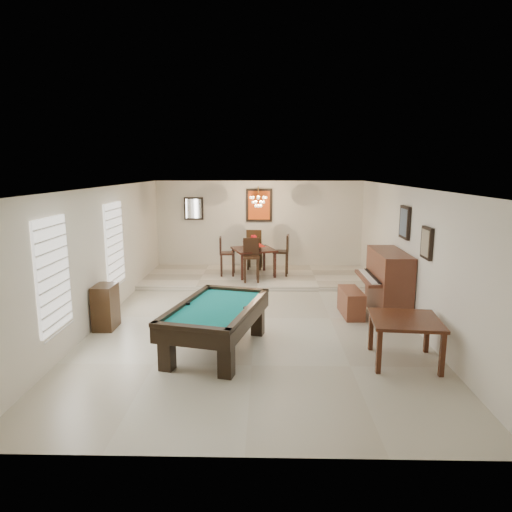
{
  "coord_description": "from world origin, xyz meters",
  "views": [
    {
      "loc": [
        0.21,
        -8.75,
        2.96
      ],
      "look_at": [
        0.0,
        0.6,
        1.15
      ],
      "focal_mm": 32.0,
      "sensor_mm": 36.0,
      "label": 1
    }
  ],
  "objects_px": {
    "dining_chair_south": "(251,260)",
    "chandelier": "(258,198)",
    "pool_table": "(217,329)",
    "piano_bench": "(351,302)",
    "square_table": "(404,340)",
    "dining_chair_north": "(255,249)",
    "dining_chair_west": "(227,256)",
    "dining_table": "(254,260)",
    "upright_piano": "(381,283)",
    "apothecary_chest": "(106,307)",
    "dining_chair_east": "(281,255)",
    "flower_vase": "(254,239)"
  },
  "relations": [
    {
      "from": "dining_chair_south",
      "to": "chandelier",
      "type": "relative_size",
      "value": 1.82
    },
    {
      "from": "pool_table",
      "to": "piano_bench",
      "type": "relative_size",
      "value": 2.34
    },
    {
      "from": "square_table",
      "to": "piano_bench",
      "type": "bearing_deg",
      "value": 99.81
    },
    {
      "from": "square_table",
      "to": "dining_chair_north",
      "type": "bearing_deg",
      "value": 112.03
    },
    {
      "from": "dining_chair_south",
      "to": "dining_chair_west",
      "type": "distance_m",
      "value": 0.95
    },
    {
      "from": "dining_table",
      "to": "dining_chair_south",
      "type": "relative_size",
      "value": 0.94
    },
    {
      "from": "upright_piano",
      "to": "pool_table",
      "type": "bearing_deg",
      "value": -148.4
    },
    {
      "from": "apothecary_chest",
      "to": "dining_chair_east",
      "type": "distance_m",
      "value": 5.17
    },
    {
      "from": "pool_table",
      "to": "chandelier",
      "type": "distance_m",
      "value": 5.23
    },
    {
      "from": "flower_vase",
      "to": "chandelier",
      "type": "distance_m",
      "value": 1.11
    },
    {
      "from": "upright_piano",
      "to": "apothecary_chest",
      "type": "bearing_deg",
      "value": -170.22
    },
    {
      "from": "upright_piano",
      "to": "dining_chair_west",
      "type": "distance_m",
      "value": 4.46
    },
    {
      "from": "apothecary_chest",
      "to": "flower_vase",
      "type": "relative_size",
      "value": 3.17
    },
    {
      "from": "piano_bench",
      "to": "flower_vase",
      "type": "distance_m",
      "value": 3.73
    },
    {
      "from": "dining_table",
      "to": "dining_chair_east",
      "type": "height_order",
      "value": "dining_chair_east"
    },
    {
      "from": "dining_chair_north",
      "to": "dining_chair_west",
      "type": "bearing_deg",
      "value": 54.69
    },
    {
      "from": "piano_bench",
      "to": "chandelier",
      "type": "xyz_separation_m",
      "value": [
        -1.95,
        2.97,
        1.94
      ]
    },
    {
      "from": "upright_piano",
      "to": "flower_vase",
      "type": "bearing_deg",
      "value": 131.93
    },
    {
      "from": "pool_table",
      "to": "square_table",
      "type": "relative_size",
      "value": 2.19
    },
    {
      "from": "pool_table",
      "to": "square_table",
      "type": "bearing_deg",
      "value": 6.01
    },
    {
      "from": "apothecary_chest",
      "to": "chandelier",
      "type": "height_order",
      "value": "chandelier"
    },
    {
      "from": "dining_table",
      "to": "chandelier",
      "type": "distance_m",
      "value": 1.66
    },
    {
      "from": "dining_table",
      "to": "flower_vase",
      "type": "xyz_separation_m",
      "value": [
        0.0,
        0.0,
        0.55
      ]
    },
    {
      "from": "flower_vase",
      "to": "dining_chair_north",
      "type": "distance_m",
      "value": 0.89
    },
    {
      "from": "square_table",
      "to": "dining_table",
      "type": "height_order",
      "value": "dining_table"
    },
    {
      "from": "pool_table",
      "to": "dining_chair_east",
      "type": "height_order",
      "value": "dining_chair_east"
    },
    {
      "from": "chandelier",
      "to": "flower_vase",
      "type": "bearing_deg",
      "value": 172.48
    },
    {
      "from": "dining_chair_north",
      "to": "dining_chair_south",
      "type": "bearing_deg",
      "value": 93.86
    },
    {
      "from": "dining_chair_east",
      "to": "chandelier",
      "type": "bearing_deg",
      "value": -79.08
    },
    {
      "from": "dining_chair_west",
      "to": "chandelier",
      "type": "height_order",
      "value": "chandelier"
    },
    {
      "from": "square_table",
      "to": "upright_piano",
      "type": "relative_size",
      "value": 0.64
    },
    {
      "from": "apothecary_chest",
      "to": "square_table",
      "type": "bearing_deg",
      "value": -15.38
    },
    {
      "from": "square_table",
      "to": "upright_piano",
      "type": "bearing_deg",
      "value": 85.31
    },
    {
      "from": "flower_vase",
      "to": "pool_table",
      "type": "bearing_deg",
      "value": -95.52
    },
    {
      "from": "dining_table",
      "to": "dining_chair_north",
      "type": "distance_m",
      "value": 0.8
    },
    {
      "from": "dining_table",
      "to": "dining_chair_south",
      "type": "distance_m",
      "value": 0.72
    },
    {
      "from": "square_table",
      "to": "upright_piano",
      "type": "xyz_separation_m",
      "value": [
        0.19,
        2.33,
        0.31
      ]
    },
    {
      "from": "pool_table",
      "to": "apothecary_chest",
      "type": "xyz_separation_m",
      "value": [
        -2.19,
        1.01,
        0.04
      ]
    },
    {
      "from": "dining_chair_south",
      "to": "dining_chair_north",
      "type": "bearing_deg",
      "value": 83.99
    },
    {
      "from": "dining_chair_west",
      "to": "chandelier",
      "type": "xyz_separation_m",
      "value": [
        0.83,
        0.02,
        1.56
      ]
    },
    {
      "from": "dining_chair_west",
      "to": "dining_table",
      "type": "bearing_deg",
      "value": -91.43
    },
    {
      "from": "square_table",
      "to": "flower_vase",
      "type": "height_order",
      "value": "flower_vase"
    },
    {
      "from": "piano_bench",
      "to": "dining_table",
      "type": "bearing_deg",
      "value": 124.7
    },
    {
      "from": "piano_bench",
      "to": "flower_vase",
      "type": "height_order",
      "value": "flower_vase"
    },
    {
      "from": "flower_vase",
      "to": "dining_chair_south",
      "type": "distance_m",
      "value": 0.83
    },
    {
      "from": "pool_table",
      "to": "flower_vase",
      "type": "bearing_deg",
      "value": 98.25
    },
    {
      "from": "dining_chair_south",
      "to": "dining_chair_east",
      "type": "xyz_separation_m",
      "value": [
        0.77,
        0.74,
        0.0
      ]
    },
    {
      "from": "square_table",
      "to": "dining_chair_south",
      "type": "distance_m",
      "value": 5.23
    },
    {
      "from": "dining_table",
      "to": "dining_chair_east",
      "type": "distance_m",
      "value": 0.74
    },
    {
      "from": "dining_chair_south",
      "to": "dining_chair_east",
      "type": "bearing_deg",
      "value": 39.76
    }
  ]
}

